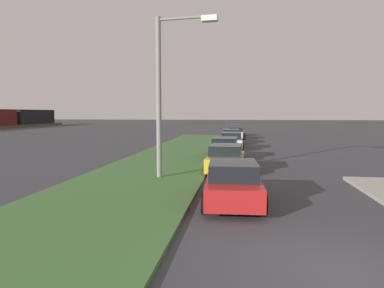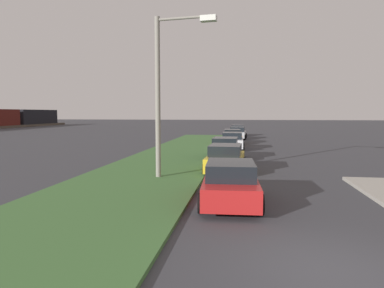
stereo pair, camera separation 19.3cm
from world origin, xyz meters
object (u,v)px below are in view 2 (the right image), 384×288
(parked_car_silver, at_px, (238,133))
(parked_car_blue, at_px, (238,131))
(parked_car_white, at_px, (232,141))
(parked_car_orange, at_px, (232,137))
(streetlight, at_px, (165,86))
(parked_car_yellow, at_px, (226,159))
(parked_car_red, at_px, (230,183))
(parked_car_black, at_px, (225,148))

(parked_car_silver, relative_size, parked_car_blue, 1.02)
(parked_car_white, relative_size, parked_car_silver, 0.98)
(parked_car_orange, xyz_separation_m, streetlight, (-19.65, 2.52, 3.67))
(parked_car_yellow, bearing_deg, streetlight, 135.20)
(parked_car_white, bearing_deg, parked_car_orange, 1.22)
(parked_car_yellow, xyz_separation_m, parked_car_blue, (29.37, -0.16, 0.00))
(parked_car_red, relative_size, streetlight, 0.58)
(parked_car_white, relative_size, streetlight, 0.58)
(parked_car_blue, bearing_deg, parked_car_orange, 177.81)
(parked_car_yellow, xyz_separation_m, parked_car_black, (5.28, 0.28, 0.00))
(parked_car_black, height_order, parked_car_blue, same)
(parked_car_black, relative_size, parked_car_white, 1.00)
(parked_car_red, xyz_separation_m, parked_car_silver, (29.66, 0.19, 0.00))
(parked_car_black, relative_size, streetlight, 0.58)
(parked_car_silver, height_order, parked_car_blue, same)
(parked_car_yellow, relative_size, parked_car_blue, 1.01)
(parked_car_red, bearing_deg, parked_car_blue, -2.20)
(parked_car_yellow, distance_m, streetlight, 5.20)
(parked_car_orange, height_order, parked_car_blue, same)
(parked_car_orange, xyz_separation_m, parked_car_silver, (6.18, -0.47, 0.00))
(parked_car_black, relative_size, parked_car_blue, 1.00)
(streetlight, bearing_deg, parked_car_black, -17.27)
(streetlight, bearing_deg, parked_car_blue, -5.13)
(parked_car_red, height_order, parked_car_white, same)
(parked_car_yellow, relative_size, parked_car_white, 1.01)
(parked_car_red, distance_m, parked_car_silver, 29.66)
(parked_car_yellow, bearing_deg, parked_car_black, 5.36)
(parked_car_yellow, relative_size, streetlight, 0.58)
(parked_car_red, bearing_deg, parked_car_black, 1.05)
(parked_car_white, bearing_deg, parked_car_silver, -2.03)
(parked_car_silver, distance_m, streetlight, 26.26)
(parked_car_red, height_order, streetlight, streetlight)
(parked_car_silver, bearing_deg, parked_car_blue, 4.20)
(streetlight, bearing_deg, parked_car_orange, -7.31)
(parked_car_silver, bearing_deg, parked_car_black, -178.79)
(parked_car_orange, bearing_deg, parked_car_yellow, 177.58)
(parked_car_yellow, distance_m, parked_car_white, 11.59)
(parked_car_yellow, height_order, parked_car_silver, same)
(parked_car_orange, bearing_deg, parked_car_black, 176.50)
(parked_car_red, relative_size, parked_car_orange, 1.00)
(parked_car_red, bearing_deg, parked_car_yellow, 1.65)
(streetlight, bearing_deg, parked_car_silver, -6.59)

